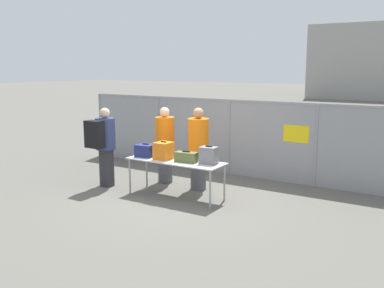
{
  "coord_description": "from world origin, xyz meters",
  "views": [
    {
      "loc": [
        4.84,
        -7.26,
        2.72
      ],
      "look_at": [
        -0.01,
        0.56,
        1.05
      ],
      "focal_mm": 40.0,
      "sensor_mm": 36.0,
      "label": 1
    }
  ],
  "objects_px": {
    "utility_trailer": "(299,155)",
    "security_worker_near": "(198,148)",
    "security_worker_far": "(165,144)",
    "inspection_table": "(176,163)",
    "suitcase_grey": "(209,155)",
    "traveler_hooded": "(104,144)",
    "suitcase_orange": "(164,151)",
    "suitcase_navy": "(146,150)",
    "suitcase_olive": "(186,157)"
  },
  "relations": [
    {
      "from": "utility_trailer",
      "to": "security_worker_near",
      "type": "bearing_deg",
      "value": -114.93
    },
    {
      "from": "security_worker_near",
      "to": "security_worker_far",
      "type": "xyz_separation_m",
      "value": [
        -0.98,
        0.11,
        -0.02
      ]
    },
    {
      "from": "inspection_table",
      "to": "utility_trailer",
      "type": "relative_size",
      "value": 0.61
    },
    {
      "from": "suitcase_grey",
      "to": "traveler_hooded",
      "type": "relative_size",
      "value": 0.2
    },
    {
      "from": "inspection_table",
      "to": "traveler_hooded",
      "type": "height_order",
      "value": "traveler_hooded"
    },
    {
      "from": "suitcase_orange",
      "to": "suitcase_grey",
      "type": "xyz_separation_m",
      "value": [
        1.03,
        0.11,
        -0.01
      ]
    },
    {
      "from": "security_worker_near",
      "to": "utility_trailer",
      "type": "relative_size",
      "value": 0.53
    },
    {
      "from": "utility_trailer",
      "to": "suitcase_navy",
      "type": "bearing_deg",
      "value": -121.24
    },
    {
      "from": "inspection_table",
      "to": "suitcase_orange",
      "type": "bearing_deg",
      "value": -173.02
    },
    {
      "from": "suitcase_orange",
      "to": "security_worker_far",
      "type": "bearing_deg",
      "value": 124.03
    },
    {
      "from": "traveler_hooded",
      "to": "suitcase_navy",
      "type": "bearing_deg",
      "value": 20.06
    },
    {
      "from": "suitcase_grey",
      "to": "suitcase_olive",
      "type": "bearing_deg",
      "value": -167.4
    },
    {
      "from": "suitcase_grey",
      "to": "utility_trailer",
      "type": "relative_size",
      "value": 0.11
    },
    {
      "from": "suitcase_olive",
      "to": "security_worker_near",
      "type": "distance_m",
      "value": 0.79
    },
    {
      "from": "suitcase_navy",
      "to": "traveler_hooded",
      "type": "distance_m",
      "value": 1.09
    },
    {
      "from": "inspection_table",
      "to": "suitcase_orange",
      "type": "xyz_separation_m",
      "value": [
        -0.28,
        -0.03,
        0.24
      ]
    },
    {
      "from": "suitcase_orange",
      "to": "traveler_hooded",
      "type": "xyz_separation_m",
      "value": [
        -1.57,
        -0.14,
        0.02
      ]
    },
    {
      "from": "inspection_table",
      "to": "suitcase_navy",
      "type": "xyz_separation_m",
      "value": [
        -0.77,
        -0.02,
        0.19
      ]
    },
    {
      "from": "suitcase_olive",
      "to": "security_worker_far",
      "type": "xyz_separation_m",
      "value": [
        -1.16,
        0.88,
        0.03
      ]
    },
    {
      "from": "suitcase_navy",
      "to": "traveler_hooded",
      "type": "relative_size",
      "value": 0.22
    },
    {
      "from": "security_worker_near",
      "to": "security_worker_far",
      "type": "bearing_deg",
      "value": -15.03
    },
    {
      "from": "suitcase_orange",
      "to": "security_worker_near",
      "type": "distance_m",
      "value": 0.87
    },
    {
      "from": "suitcase_navy",
      "to": "suitcase_grey",
      "type": "relative_size",
      "value": 1.1
    },
    {
      "from": "suitcase_grey",
      "to": "utility_trailer",
      "type": "xyz_separation_m",
      "value": [
        0.71,
        3.57,
        -0.54
      ]
    },
    {
      "from": "security_worker_near",
      "to": "suitcase_orange",
      "type": "bearing_deg",
      "value": 54.84
    },
    {
      "from": "traveler_hooded",
      "to": "security_worker_far",
      "type": "height_order",
      "value": "traveler_hooded"
    },
    {
      "from": "suitcase_orange",
      "to": "security_worker_far",
      "type": "relative_size",
      "value": 0.21
    },
    {
      "from": "suitcase_olive",
      "to": "suitcase_grey",
      "type": "relative_size",
      "value": 1.3
    },
    {
      "from": "security_worker_near",
      "to": "security_worker_far",
      "type": "height_order",
      "value": "security_worker_near"
    },
    {
      "from": "suitcase_navy",
      "to": "suitcase_olive",
      "type": "height_order",
      "value": "suitcase_navy"
    },
    {
      "from": "inspection_table",
      "to": "utility_trailer",
      "type": "bearing_deg",
      "value": 68.19
    },
    {
      "from": "suitcase_grey",
      "to": "utility_trailer",
      "type": "distance_m",
      "value": 3.68
    },
    {
      "from": "traveler_hooded",
      "to": "utility_trailer",
      "type": "distance_m",
      "value": 5.08
    },
    {
      "from": "security_worker_near",
      "to": "suitcase_olive",
      "type": "bearing_deg",
      "value": 93.93
    },
    {
      "from": "inspection_table",
      "to": "suitcase_olive",
      "type": "distance_m",
      "value": 0.33
    },
    {
      "from": "suitcase_navy",
      "to": "security_worker_near",
      "type": "bearing_deg",
      "value": 41.07
    },
    {
      "from": "suitcase_orange",
      "to": "security_worker_near",
      "type": "xyz_separation_m",
      "value": [
        0.39,
        0.78,
        -0.03
      ]
    },
    {
      "from": "security_worker_far",
      "to": "traveler_hooded",
      "type": "bearing_deg",
      "value": 55.86
    },
    {
      "from": "security_worker_near",
      "to": "security_worker_far",
      "type": "distance_m",
      "value": 0.99
    },
    {
      "from": "inspection_table",
      "to": "suitcase_navy",
      "type": "relative_size",
      "value": 5.23
    },
    {
      "from": "suitcase_grey",
      "to": "security_worker_far",
      "type": "relative_size",
      "value": 0.21
    },
    {
      "from": "inspection_table",
      "to": "security_worker_near",
      "type": "distance_m",
      "value": 0.78
    },
    {
      "from": "inspection_table",
      "to": "security_worker_near",
      "type": "relative_size",
      "value": 1.15
    },
    {
      "from": "suitcase_orange",
      "to": "suitcase_olive",
      "type": "height_order",
      "value": "suitcase_orange"
    },
    {
      "from": "inspection_table",
      "to": "suitcase_orange",
      "type": "distance_m",
      "value": 0.37
    },
    {
      "from": "suitcase_navy",
      "to": "suitcase_orange",
      "type": "xyz_separation_m",
      "value": [
        0.49,
        -0.01,
        0.05
      ]
    },
    {
      "from": "suitcase_grey",
      "to": "inspection_table",
      "type": "bearing_deg",
      "value": -174.28
    },
    {
      "from": "security_worker_far",
      "to": "suitcase_olive",
      "type": "bearing_deg",
      "value": 152.14
    },
    {
      "from": "suitcase_orange",
      "to": "utility_trailer",
      "type": "xyz_separation_m",
      "value": [
        1.74,
        3.68,
        -0.55
      ]
    },
    {
      "from": "inspection_table",
      "to": "security_worker_near",
      "type": "bearing_deg",
      "value": 81.68
    }
  ]
}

